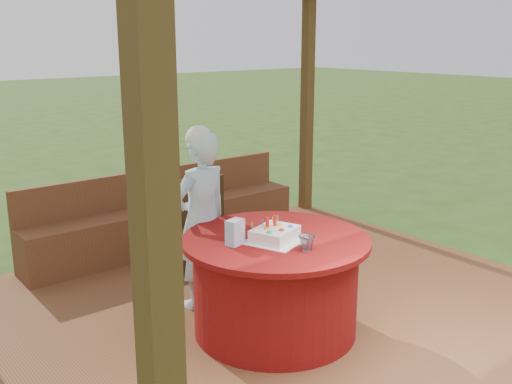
% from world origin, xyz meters
% --- Properties ---
extents(ground, '(60.00, 60.00, 0.00)m').
position_xyz_m(ground, '(0.00, 0.00, 0.00)').
color(ground, '#2C4B19').
rests_on(ground, ground).
extents(deck, '(4.50, 4.00, 0.12)m').
position_xyz_m(deck, '(0.00, 0.00, 0.06)').
color(deck, brown).
rests_on(deck, ground).
extents(pergola, '(4.50, 4.00, 2.72)m').
position_xyz_m(pergola, '(0.00, 0.00, 2.41)').
color(pergola, brown).
rests_on(pergola, deck).
extents(bench, '(3.00, 0.42, 0.80)m').
position_xyz_m(bench, '(0.00, 1.72, 0.38)').
color(bench, brown).
rests_on(bench, deck).
extents(table, '(1.35, 1.35, 0.72)m').
position_xyz_m(table, '(-0.33, -0.38, 0.49)').
color(table, maroon).
rests_on(table, deck).
extents(chair, '(0.52, 0.52, 0.91)m').
position_xyz_m(chair, '(-0.16, 0.75, 0.63)').
color(chair, '#362211').
rests_on(chair, deck).
extents(elderly_woman, '(0.55, 0.39, 1.47)m').
position_xyz_m(elderly_woman, '(-0.49, 0.33, 0.85)').
color(elderly_woman, '#9DCCE9').
rests_on(elderly_woman, deck).
extents(birthday_cake, '(0.46, 0.46, 0.17)m').
position_xyz_m(birthday_cake, '(-0.39, -0.44, 0.90)').
color(birthday_cake, white).
rests_on(birthday_cake, table).
extents(gift_bag, '(0.14, 0.11, 0.18)m').
position_xyz_m(gift_bag, '(-0.65, -0.32, 0.93)').
color(gift_bag, '#D68ABA').
rests_on(gift_bag, table).
extents(drinking_glass, '(0.14, 0.14, 0.10)m').
position_xyz_m(drinking_glass, '(-0.34, -0.71, 0.90)').
color(drinking_glass, white).
rests_on(drinking_glass, table).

